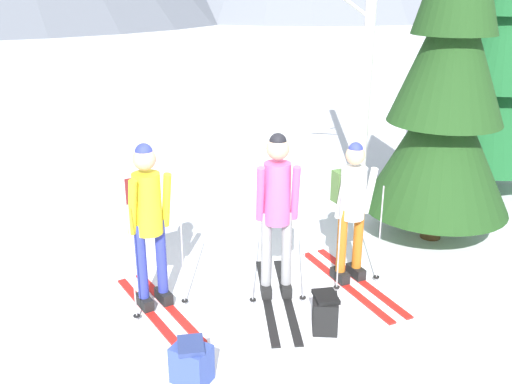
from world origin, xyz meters
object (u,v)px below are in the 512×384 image
skier_in_pink (277,207)px  backpack_on_snow_front (325,312)px  skier_in_yellow (148,217)px  birch_tree_slender (369,36)px  backpack_on_snow_beside (192,362)px  pine_tree_near (498,57)px  pine_tree_mid (448,85)px  skier_in_white (352,206)px

skier_in_pink → backpack_on_snow_front: bearing=-64.2°
skier_in_yellow → birch_tree_slender: bearing=43.7°
skier_in_pink → backpack_on_snow_beside: 1.85m
pine_tree_near → pine_tree_mid: size_ratio=1.04×
skier_in_pink → skier_in_white: size_ratio=1.04×
skier_in_yellow → skier_in_pink: bearing=0.0°
pine_tree_near → backpack_on_snow_front: bearing=-136.1°
pine_tree_mid → backpack_on_snow_front: pine_tree_mid is taller
skier_in_white → birch_tree_slender: birch_tree_slender is taller
birch_tree_slender → backpack_on_snow_front: 4.91m
skier_in_yellow → pine_tree_mid: (3.68, 1.13, 1.04)m
skier_in_pink → pine_tree_near: bearing=35.1°
pine_tree_mid → backpack_on_snow_beside: 4.54m
skier_in_yellow → skier_in_pink: size_ratio=0.98×
pine_tree_near → backpack_on_snow_beside: size_ratio=11.73×
pine_tree_mid → backpack_on_snow_front: bearing=-137.3°
pine_tree_mid → backpack_on_snow_beside: size_ratio=11.23×
skier_in_pink → pine_tree_mid: 2.80m
pine_tree_mid → backpack_on_snow_front: size_ratio=11.82×
pine_tree_mid → skier_in_white: bearing=-147.7°
skier_in_pink → backpack_on_snow_front: (0.35, -0.72, -0.86)m
skier_in_white → backpack_on_snow_beside: 2.52m
skier_in_yellow → birch_tree_slender: birch_tree_slender is taller
birch_tree_slender → backpack_on_snow_front: birch_tree_slender is taller
skier_in_pink → backpack_on_snow_front: 1.18m
skier_in_yellow → skier_in_pink: 1.33m
backpack_on_snow_front → backpack_on_snow_beside: same height
skier_in_pink → skier_in_white: (0.89, 0.20, -0.13)m
pine_tree_near → backpack_on_snow_front: 5.50m
skier_in_yellow → skier_in_pink: (1.33, 0.00, 0.03)m
pine_tree_near → skier_in_white: bearing=-140.1°
skier_in_yellow → pine_tree_near: pine_tree_near is taller
pine_tree_mid → birch_tree_slender: size_ratio=0.93×
skier_in_pink → pine_tree_mid: (2.35, 1.13, 1.01)m
skier_in_yellow → pine_tree_mid: size_ratio=0.40×
skier_in_white → pine_tree_mid: bearing=32.3°
skier_in_pink → skier_in_yellow: bearing=-180.0°
pine_tree_near → backpack_on_snow_front: (-3.70, -3.56, -1.96)m
skier_in_white → backpack_on_snow_beside: (-1.88, -1.50, -0.73)m
skier_in_white → pine_tree_mid: 2.08m
pine_tree_near → birch_tree_slender: bearing=167.6°
backpack_on_snow_beside → pine_tree_near: bearing=39.4°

